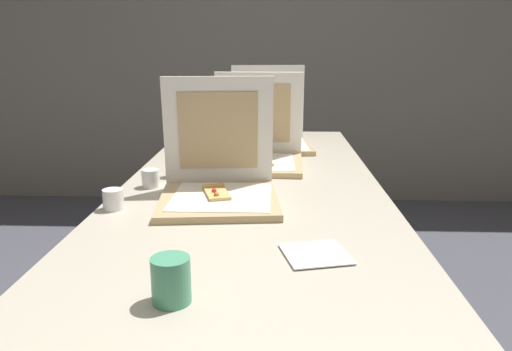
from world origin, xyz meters
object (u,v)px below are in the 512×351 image
object	(u,v)px
table	(252,192)
cup_white_near_left	(113,199)
cup_white_mid	(174,169)
pizza_box_front	(219,184)
napkin_pile	(316,254)
pizza_box_back	(270,136)
cup_printed_front	(171,280)
cup_white_near_center	(151,178)
pizza_box_middle	(258,152)

from	to	relation	value
table	cup_white_near_left	xyz separation A→B (m)	(-0.40, -0.35, 0.08)
cup_white_mid	cup_white_near_left	size ratio (longest dim) A/B	1.00
cup_white_near_left	pizza_box_front	bearing A→B (deg)	18.13
table	napkin_pile	bearing A→B (deg)	-74.82
table	cup_white_mid	distance (m)	0.31
pizza_box_back	cup_white_mid	xyz separation A→B (m)	(-0.36, -0.58, -0.02)
cup_printed_front	napkin_pile	xyz separation A→B (m)	(0.29, 0.23, -0.04)
cup_white_near_center	napkin_pile	bearing A→B (deg)	-46.73
cup_printed_front	cup_white_near_center	bearing A→B (deg)	106.57
pizza_box_back	napkin_pile	distance (m)	1.28
table	pizza_box_middle	bearing A→B (deg)	87.27
cup_printed_front	table	bearing A→B (deg)	82.76
pizza_box_back	napkin_pile	size ratio (longest dim) A/B	2.31
cup_white_near_center	napkin_pile	xyz separation A→B (m)	(0.53, -0.56, -0.03)
pizza_box_back	cup_white_near_center	xyz separation A→B (m)	(-0.41, -0.72, -0.02)
pizza_box_middle	napkin_pile	distance (m)	0.92
pizza_box_middle	pizza_box_front	bearing A→B (deg)	-100.40
pizza_box_middle	cup_printed_front	xyz separation A→B (m)	(-0.12, -1.13, -0.01)
cup_white_near_center	cup_white_mid	distance (m)	0.15
cup_white_mid	napkin_pile	size ratio (longest dim) A/B	0.35
cup_white_near_left	pizza_box_back	bearing A→B (deg)	64.34
table	cup_printed_front	distance (m)	0.91
cup_white_near_center	cup_printed_front	distance (m)	0.82
table	cup_white_mid	bearing A→B (deg)	173.33
cup_white_mid	cup_printed_front	bearing A→B (deg)	-78.88
pizza_box_front	cup_white_mid	world-z (taller)	pizza_box_front
cup_white_near_center	cup_white_near_left	world-z (taller)	same
pizza_box_middle	napkin_pile	bearing A→B (deg)	-77.44
napkin_pile	pizza_box_front	bearing A→B (deg)	123.41
pizza_box_back	napkin_pile	bearing A→B (deg)	-91.21
pizza_box_back	napkin_pile	world-z (taller)	pizza_box_back
pizza_box_back	cup_white_near_left	bearing A→B (deg)	-122.24
cup_white_mid	napkin_pile	xyz separation A→B (m)	(0.48, -0.70, -0.03)
cup_white_near_left	cup_printed_front	world-z (taller)	cup_printed_front
pizza_box_back	pizza_box_middle	bearing A→B (deg)	-104.00
cup_white_near_left	cup_white_near_center	bearing A→B (deg)	77.86
pizza_box_front	cup_white_near_center	distance (m)	0.29
cup_white_near_left	cup_printed_front	distance (m)	0.62
pizza_box_front	cup_white_near_center	bearing A→B (deg)	144.70
pizza_box_middle	cup_white_near_left	world-z (taller)	pizza_box_middle
table	pizza_box_front	xyz separation A→B (m)	(-0.09, -0.25, 0.10)
napkin_pile	pizza_box_back	bearing A→B (deg)	95.37
pizza_box_middle	cup_white_mid	xyz separation A→B (m)	(-0.31, -0.20, -0.02)
cup_printed_front	napkin_pile	bearing A→B (deg)	37.85
pizza_box_middle	cup_white_mid	distance (m)	0.37
cup_white_mid	cup_white_near_left	xyz separation A→B (m)	(-0.11, -0.38, 0.00)
pizza_box_front	pizza_box_back	world-z (taller)	pizza_box_back
pizza_box_middle	cup_white_near_center	world-z (taller)	pizza_box_middle
cup_printed_front	napkin_pile	distance (m)	0.37
cup_white_mid	cup_white_near_left	distance (m)	0.40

